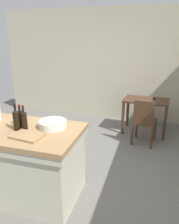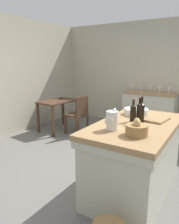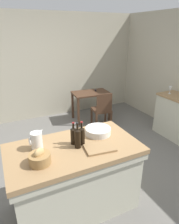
{
  "view_description": "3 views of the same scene",
  "coord_description": "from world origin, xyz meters",
  "px_view_note": "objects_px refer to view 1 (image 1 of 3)",
  "views": [
    {
      "loc": [
        1.1,
        -2.65,
        1.93
      ],
      "look_at": [
        0.24,
        0.24,
        0.91
      ],
      "focal_mm": 35.02,
      "sensor_mm": 36.0,
      "label": 1
    },
    {
      "loc": [
        -2.81,
        -1.41,
        1.63
      ],
      "look_at": [
        0.06,
        0.37,
        0.82
      ],
      "focal_mm": 34.11,
      "sensor_mm": 36.0,
      "label": 2
    },
    {
      "loc": [
        -1.12,
        -2.49,
        2.17
      ],
      "look_at": [
        0.26,
        0.39,
        0.86
      ],
      "focal_mm": 32.03,
      "sensor_mm": 36.0,
      "label": 3
    }
  ],
  "objects_px": {
    "wooden_chair": "(144,121)",
    "wine_bottle_amber": "(20,118)",
    "writing_desk": "(146,105)",
    "wine_bottle_green": "(16,119)",
    "island_table": "(20,159)",
    "wine_bottle_dark": "(24,120)",
    "wash_bowl": "(53,124)",
    "cutting_board": "(27,136)"
  },
  "relations": [
    {
      "from": "cutting_board",
      "to": "wine_bottle_dark",
      "type": "distance_m",
      "value": 0.26
    },
    {
      "from": "wine_bottle_dark",
      "to": "wine_bottle_amber",
      "type": "distance_m",
      "value": 0.1
    },
    {
      "from": "wash_bowl",
      "to": "wine_bottle_green",
      "type": "height_order",
      "value": "wine_bottle_green"
    },
    {
      "from": "island_table",
      "to": "wine_bottle_green",
      "type": "height_order",
      "value": "wine_bottle_green"
    },
    {
      "from": "writing_desk",
      "to": "wine_bottle_amber",
      "type": "distance_m",
      "value": 2.77
    },
    {
      "from": "writing_desk",
      "to": "wine_bottle_green",
      "type": "relative_size",
      "value": 2.94
    },
    {
      "from": "wash_bowl",
      "to": "writing_desk",
      "type": "bearing_deg",
      "value": 66.09
    },
    {
      "from": "island_table",
      "to": "wine_bottle_green",
      "type": "distance_m",
      "value": 0.55
    },
    {
      "from": "wash_bowl",
      "to": "wine_bottle_green",
      "type": "bearing_deg",
      "value": -152.36
    },
    {
      "from": "wooden_chair",
      "to": "writing_desk",
      "type": "bearing_deg",
      "value": 90.9
    },
    {
      "from": "wash_bowl",
      "to": "wine_bottle_dark",
      "type": "bearing_deg",
      "value": -153.96
    },
    {
      "from": "island_table",
      "to": "wine_bottle_dark",
      "type": "distance_m",
      "value": 0.55
    },
    {
      "from": "wine_bottle_amber",
      "to": "wine_bottle_green",
      "type": "relative_size",
      "value": 0.88
    },
    {
      "from": "cutting_board",
      "to": "wine_bottle_amber",
      "type": "bearing_deg",
      "value": 133.88
    },
    {
      "from": "wooden_chair",
      "to": "island_table",
      "type": "bearing_deg",
      "value": -127.52
    },
    {
      "from": "cutting_board",
      "to": "wine_bottle_dark",
      "type": "relative_size",
      "value": 1.15
    },
    {
      "from": "writing_desk",
      "to": "wine_bottle_dark",
      "type": "bearing_deg",
      "value": -118.31
    },
    {
      "from": "wooden_chair",
      "to": "wine_bottle_amber",
      "type": "relative_size",
      "value": 3.13
    },
    {
      "from": "wooden_chair",
      "to": "wine_bottle_green",
      "type": "relative_size",
      "value": 2.75
    },
    {
      "from": "cutting_board",
      "to": "island_table",
      "type": "bearing_deg",
      "value": 146.01
    },
    {
      "from": "island_table",
      "to": "cutting_board",
      "type": "height_order",
      "value": "cutting_board"
    },
    {
      "from": "writing_desk",
      "to": "wine_bottle_amber",
      "type": "relative_size",
      "value": 3.34
    },
    {
      "from": "island_table",
      "to": "wine_bottle_green",
      "type": "relative_size",
      "value": 4.82
    },
    {
      "from": "wash_bowl",
      "to": "wine_bottle_dark",
      "type": "xyz_separation_m",
      "value": [
        -0.29,
        -0.14,
        0.08
      ]
    },
    {
      "from": "island_table",
      "to": "writing_desk",
      "type": "relative_size",
      "value": 1.64
    },
    {
      "from": "wooden_chair",
      "to": "wine_bottle_amber",
      "type": "xyz_separation_m",
      "value": [
        -1.4,
        -1.79,
        0.55
      ]
    },
    {
      "from": "island_table",
      "to": "wine_bottle_dark",
      "type": "relative_size",
      "value": 5.25
    },
    {
      "from": "island_table",
      "to": "wash_bowl",
      "type": "bearing_deg",
      "value": 21.26
    },
    {
      "from": "wash_bowl",
      "to": "wine_bottle_dark",
      "type": "relative_size",
      "value": 1.13
    },
    {
      "from": "island_table",
      "to": "wine_bottle_green",
      "type": "bearing_deg",
      "value": -41.5
    },
    {
      "from": "writing_desk",
      "to": "wooden_chair",
      "type": "relative_size",
      "value": 1.07
    },
    {
      "from": "cutting_board",
      "to": "wine_bottle_green",
      "type": "xyz_separation_m",
      "value": [
        -0.22,
        0.14,
        0.12
      ]
    },
    {
      "from": "wine_bottle_amber",
      "to": "wine_bottle_dark",
      "type": "bearing_deg",
      "value": -31.47
    },
    {
      "from": "wine_bottle_green",
      "to": "island_table",
      "type": "bearing_deg",
      "value": 138.5
    },
    {
      "from": "cutting_board",
      "to": "wine_bottle_green",
      "type": "height_order",
      "value": "wine_bottle_green"
    },
    {
      "from": "writing_desk",
      "to": "cutting_board",
      "type": "distance_m",
      "value": 2.87
    },
    {
      "from": "writing_desk",
      "to": "wash_bowl",
      "type": "distance_m",
      "value": 2.51
    },
    {
      "from": "wine_bottle_amber",
      "to": "wooden_chair",
      "type": "bearing_deg",
      "value": 52.02
    },
    {
      "from": "writing_desk",
      "to": "wooden_chair",
      "type": "xyz_separation_m",
      "value": [
        0.01,
        -0.58,
        -0.13
      ]
    },
    {
      "from": "wine_bottle_amber",
      "to": "wine_bottle_green",
      "type": "height_order",
      "value": "wine_bottle_green"
    },
    {
      "from": "island_table",
      "to": "writing_desk",
      "type": "xyz_separation_m",
      "value": [
        1.41,
        2.43,
        0.12
      ]
    },
    {
      "from": "cutting_board",
      "to": "wine_bottle_dark",
      "type": "bearing_deg",
      "value": 127.8
    }
  ]
}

